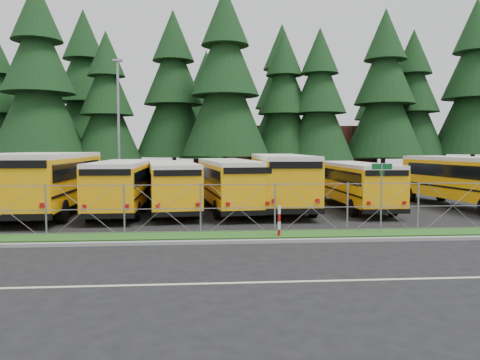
# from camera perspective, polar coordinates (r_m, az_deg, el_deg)

# --- Properties ---
(ground) EXTENTS (120.00, 120.00, 0.00)m
(ground) POSITION_cam_1_polar(r_m,az_deg,el_deg) (20.27, 6.64, -5.78)
(ground) COLOR black
(ground) RESTS_ON ground
(curb) EXTENTS (50.00, 0.25, 0.12)m
(curb) POSITION_cam_1_polar(r_m,az_deg,el_deg) (17.27, 8.65, -7.31)
(curb) COLOR gray
(curb) RESTS_ON ground
(grass_verge) EXTENTS (50.00, 1.40, 0.06)m
(grass_verge) POSITION_cam_1_polar(r_m,az_deg,el_deg) (18.62, 7.66, -6.57)
(grass_verge) COLOR #1B4D16
(grass_verge) RESTS_ON ground
(road_lane_line) EXTENTS (50.00, 0.12, 0.01)m
(road_lane_line) POSITION_cam_1_polar(r_m,az_deg,el_deg) (12.70, 13.79, -11.78)
(road_lane_line) COLOR beige
(road_lane_line) RESTS_ON ground
(chainlink_fence) EXTENTS (44.00, 0.10, 2.00)m
(chainlink_fence) POSITION_cam_1_polar(r_m,az_deg,el_deg) (19.15, 7.24, -3.33)
(chainlink_fence) COLOR gray
(chainlink_fence) RESTS_ON ground
(brick_building) EXTENTS (22.00, 10.00, 6.00)m
(brick_building) POSITION_cam_1_polar(r_m,az_deg,el_deg) (60.41, 4.89, 3.57)
(brick_building) COLOR brown
(brick_building) RESTS_ON ground
(bus_0) EXTENTS (3.85, 12.15, 3.13)m
(bus_0) POSITION_cam_1_polar(r_m,az_deg,el_deg) (27.09, -25.12, -0.33)
(bus_0) COLOR #F89C07
(bus_0) RESTS_ON ground
(bus_1) EXTENTS (2.99, 12.02, 3.14)m
(bus_1) POSITION_cam_1_polar(r_m,az_deg,el_deg) (26.19, -21.48, -0.36)
(bus_1) COLOR #F89C07
(bus_1) RESTS_ON ground
(bus_2) EXTENTS (2.63, 10.40, 2.71)m
(bus_2) POSITION_cam_1_polar(r_m,az_deg,el_deg) (25.32, -14.11, -0.82)
(bus_2) COLOR #F89C07
(bus_2) RESTS_ON ground
(bus_3) EXTENTS (3.61, 10.30, 2.64)m
(bus_3) POSITION_cam_1_polar(r_m,az_deg,el_deg) (25.29, -8.32, -0.83)
(bus_3) COLOR #F89C07
(bus_3) RESTS_ON ground
(bus_4) EXTENTS (3.73, 10.71, 2.75)m
(bus_4) POSITION_cam_1_polar(r_m,az_deg,el_deg) (25.39, -1.39, -0.65)
(bus_4) COLOR #F89C07
(bus_4) RESTS_ON ground
(bus_5) EXTENTS (3.10, 11.60, 3.02)m
(bus_5) POSITION_cam_1_polar(r_m,az_deg,el_deg) (26.26, 4.92, -0.22)
(bus_5) COLOR #F89C07
(bus_5) RESTS_ON ground
(bus_6) EXTENTS (2.35, 9.85, 2.58)m
(bus_6) POSITION_cam_1_polar(r_m,az_deg,el_deg) (26.72, 13.79, -0.71)
(bus_6) COLOR #F89C07
(bus_6) RESTS_ON ground
(bus_east) EXTENTS (4.00, 11.31, 2.90)m
(bus_east) POSITION_cam_1_polar(r_m,az_deg,el_deg) (29.06, 25.66, -0.31)
(bus_east) COLOR #F89C07
(bus_east) RESTS_ON ground
(street_sign) EXTENTS (0.84, 0.55, 2.81)m
(street_sign) POSITION_cam_1_polar(r_m,az_deg,el_deg) (19.22, 16.88, -0.35)
(street_sign) COLOR gray
(street_sign) RESTS_ON ground
(striped_bollard) EXTENTS (0.11, 0.11, 1.20)m
(striped_bollard) POSITION_cam_1_polar(r_m,az_deg,el_deg) (17.99, 4.79, -5.07)
(striped_bollard) COLOR #B20C0C
(striped_bollard) RESTS_ON ground
(light_standard) EXTENTS (0.70, 0.35, 10.14)m
(light_standard) POSITION_cam_1_polar(r_m,az_deg,el_deg) (37.36, -14.58, 7.05)
(light_standard) COLOR gray
(light_standard) RESTS_ON ground
(conifer_1) EXTENTS (8.26, 8.26, 18.26)m
(conifer_1) POSITION_cam_1_polar(r_m,az_deg,el_deg) (46.29, -23.36, 10.75)
(conifer_1) COLOR black
(conifer_1) RESTS_ON ground
(conifer_2) EXTENTS (6.44, 6.44, 14.25)m
(conifer_2) POSITION_cam_1_polar(r_m,az_deg,el_deg) (45.88, -15.91, 8.46)
(conifer_2) COLOR black
(conifer_2) RESTS_ON ground
(conifer_3) EXTENTS (7.63, 7.63, 16.87)m
(conifer_3) POSITION_cam_1_polar(r_m,az_deg,el_deg) (47.32, -8.08, 10.03)
(conifer_3) COLOR black
(conifer_3) RESTS_ON ground
(conifer_4) EXTENTS (8.14, 8.14, 18.00)m
(conifer_4) POSITION_cam_1_polar(r_m,az_deg,el_deg) (43.66, -1.82, 11.32)
(conifer_4) COLOR black
(conifer_4) RESTS_ON ground
(conifer_5) EXTENTS (6.64, 6.64, 14.69)m
(conifer_5) POSITION_cam_1_polar(r_m,az_deg,el_deg) (46.13, 5.37, 8.85)
(conifer_5) COLOR black
(conifer_5) RESTS_ON ground
(conifer_6) EXTENTS (6.68, 6.68, 14.78)m
(conifer_6) POSITION_cam_1_polar(r_m,az_deg,el_deg) (45.81, 9.64, 8.90)
(conifer_6) COLOR black
(conifer_6) RESTS_ON ground
(conifer_7) EXTENTS (7.64, 7.64, 16.90)m
(conifer_7) POSITION_cam_1_polar(r_m,az_deg,el_deg) (48.58, 17.19, 9.75)
(conifer_7) COLOR black
(conifer_7) RESTS_ON ground
(conifer_8) EXTENTS (7.09, 7.09, 15.68)m
(conifer_8) POSITION_cam_1_polar(r_m,az_deg,el_deg) (52.64, 20.27, 8.56)
(conifer_8) COLOR black
(conifer_8) RESTS_ON ground
(conifer_9) EXTENTS (8.42, 8.42, 18.62)m
(conifer_9) POSITION_cam_1_polar(r_m,az_deg,el_deg) (54.45, 26.72, 9.77)
(conifer_9) COLOR black
(conifer_9) RESTS_ON ground
(conifer_10) EXTENTS (8.35, 8.35, 18.47)m
(conifer_10) POSITION_cam_1_polar(r_m,az_deg,el_deg) (54.96, -18.40, 9.86)
(conifer_10) COLOR black
(conifer_10) RESTS_ON ground
(conifer_11) EXTENTS (6.59, 6.59, 14.58)m
(conifer_11) POSITION_cam_1_polar(r_m,az_deg,el_deg) (55.06, -4.10, 8.01)
(conifer_11) COLOR black
(conifer_11) RESTS_ON ground
(conifer_12) EXTENTS (7.80, 7.80, 17.26)m
(conifer_12) POSITION_cam_1_polar(r_m,az_deg,el_deg) (53.74, 5.10, 9.53)
(conifer_12) COLOR black
(conifer_12) RESTS_ON ground
(conifer_13) EXTENTS (6.63, 6.63, 14.66)m
(conifer_13) POSITION_cam_1_polar(r_m,az_deg,el_deg) (57.05, 16.31, 7.76)
(conifer_13) COLOR black
(conifer_13) RESTS_ON ground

